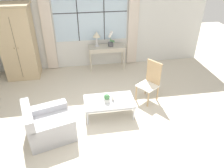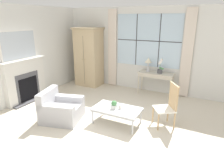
{
  "view_description": "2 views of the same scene",
  "coord_description": "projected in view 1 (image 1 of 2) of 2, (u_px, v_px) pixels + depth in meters",
  "views": [
    {
      "loc": [
        -0.42,
        -3.55,
        3.3
      ],
      "look_at": [
        0.18,
        0.18,
        0.96
      ],
      "focal_mm": 35.0,
      "sensor_mm": 36.0,
      "label": 1
    },
    {
      "loc": [
        2.03,
        -3.49,
        2.43
      ],
      "look_at": [
        -0.12,
        0.66,
        0.88
      ],
      "focal_mm": 32.0,
      "sensor_mm": 36.0,
      "label": 2
    }
  ],
  "objects": [
    {
      "name": "potted_plant_small",
      "position": [
        107.0,
        98.0,
        4.82
      ],
      "size": [
        0.13,
        0.13,
        0.2
      ],
      "color": "white",
      "rests_on": "coffee_table"
    },
    {
      "name": "side_chair_wooden",
      "position": [
        151.0,
        80.0,
        5.37
      ],
      "size": [
        0.61,
        0.61,
        1.03
      ],
      "color": "white",
      "rests_on": "ground_plane"
    },
    {
      "name": "ground_plane",
      "position": [
        105.0,
        126.0,
        4.77
      ],
      "size": [
        14.0,
        14.0,
        0.0
      ],
      "primitive_type": "plane",
      "color": "beige"
    },
    {
      "name": "armoire",
      "position": [
        18.0,
        42.0,
        6.13
      ],
      "size": [
        0.98,
        0.72,
        2.12
      ],
      "color": "tan",
      "rests_on": "ground_plane"
    },
    {
      "name": "coffee_table",
      "position": [
        109.0,
        102.0,
        4.94
      ],
      "size": [
        1.13,
        0.64,
        0.39
      ],
      "color": "silver",
      "rests_on": "ground_plane"
    },
    {
      "name": "armchair_upholstered",
      "position": [
        48.0,
        125.0,
        4.42
      ],
      "size": [
        1.08,
        1.05,
        0.76
      ],
      "color": "#B2B2B7",
      "rests_on": "ground_plane"
    },
    {
      "name": "potted_orchid",
      "position": [
        111.0,
        40.0,
        6.63
      ],
      "size": [
        0.2,
        0.16,
        0.48
      ],
      "color": "#4C4C51",
      "rests_on": "console_table"
    },
    {
      "name": "console_table",
      "position": [
        107.0,
        49.0,
        6.76
      ],
      "size": [
        1.13,
        0.44,
        0.75
      ],
      "color": "beige",
      "rests_on": "ground_plane"
    },
    {
      "name": "pillar_candle",
      "position": [
        113.0,
        98.0,
        4.9
      ],
      "size": [
        0.09,
        0.09,
        0.12
      ],
      "color": "silver",
      "rests_on": "coffee_table"
    },
    {
      "name": "table_lamp",
      "position": [
        97.0,
        35.0,
        6.54
      ],
      "size": [
        0.23,
        0.23,
        0.46
      ],
      "color": "silver",
      "rests_on": "console_table"
    },
    {
      "name": "wall_back_windowed",
      "position": [
        91.0,
        23.0,
        6.56
      ],
      "size": [
        7.2,
        0.14,
        2.8
      ],
      "color": "silver",
      "rests_on": "ground_plane"
    }
  ]
}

